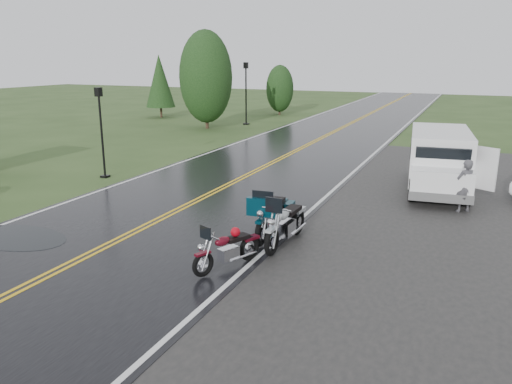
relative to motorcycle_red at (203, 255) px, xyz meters
The scene contains 12 objects.
ground 3.63m from the motorcycle_red, 152.14° to the left, with size 120.00×120.00×0.00m, color #2D471E.
road 12.11m from the motorcycle_red, 105.19° to the left, with size 8.00×100.00×0.04m, color black.
motorcycle_red is the anchor object (origin of this frame).
motorcycle_teal 2.20m from the motorcycle_red, 78.55° to the left, with size 0.87×2.39×1.41m, color #042A36, non-canonical shape.
motorcycle_silver 1.92m from the motorcycle_red, 61.49° to the left, with size 0.85×2.34×1.39m, color #B4B9BC, non-canonical shape.
van_white 8.70m from the motorcycle_red, 67.14° to the left, with size 2.07×5.51×2.17m, color white, non-canonical shape.
person_at_van 8.92m from the motorcycle_red, 56.28° to the left, with size 0.60×0.39×1.63m, color #46454A.
lamp_post_near_left 10.72m from the motorcycle_red, 141.01° to the left, with size 0.31×0.31×3.57m, color black, non-canonical shape.
lamp_post_far_left 25.74m from the motorcycle_red, 112.71° to the left, with size 0.37×0.37×4.36m, color black, non-canonical shape.
tree_left_mid 23.91m from the motorcycle_red, 118.88° to the left, with size 3.51×3.51×5.48m, color #1E3D19, non-canonical shape.
tree_left_far 32.18m from the motorcycle_red, 108.14° to the left, with size 2.26×2.26×3.47m, color #1E3D19, non-canonical shape.
pine_left_far 30.81m from the motorcycle_red, 125.73° to the left, with size 2.29×2.29×4.76m, color #1E3D19, non-canonical shape.
Camera 1 is at (8.19, -10.30, 4.63)m, focal length 35.00 mm.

